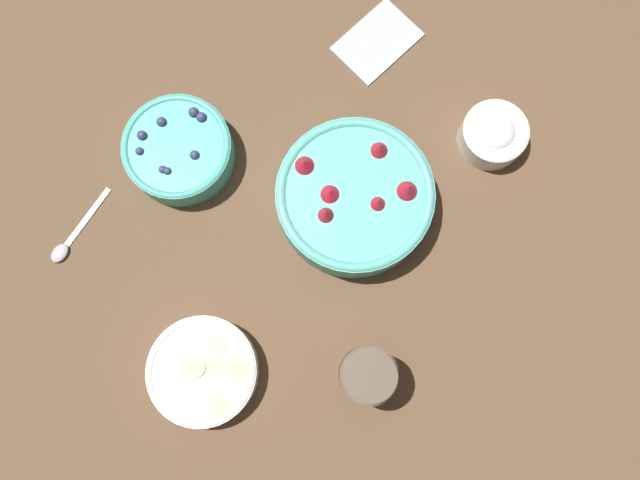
{
  "coord_description": "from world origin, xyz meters",
  "views": [
    {
      "loc": [
        -0.12,
        -0.16,
        0.94
      ],
      "look_at": [
        -0.04,
        -0.02,
        0.05
      ],
      "focal_mm": 35.0,
      "sensor_mm": 36.0,
      "label": 1
    }
  ],
  "objects_px": {
    "bowl_strawberries": "(354,197)",
    "bowl_cream": "(494,134)",
    "bowl_bananas": "(203,371)",
    "jar_chocolate": "(367,375)",
    "bowl_blueberries": "(179,150)"
  },
  "relations": [
    {
      "from": "bowl_strawberries",
      "to": "jar_chocolate",
      "type": "relative_size",
      "value": 2.15
    },
    {
      "from": "bowl_bananas",
      "to": "bowl_cream",
      "type": "relative_size",
      "value": 1.55
    },
    {
      "from": "bowl_blueberries",
      "to": "bowl_strawberries",
      "type": "bearing_deg",
      "value": -47.19
    },
    {
      "from": "bowl_strawberries",
      "to": "bowl_blueberries",
      "type": "height_order",
      "value": "bowl_strawberries"
    },
    {
      "from": "bowl_cream",
      "to": "jar_chocolate",
      "type": "height_order",
      "value": "jar_chocolate"
    },
    {
      "from": "bowl_strawberries",
      "to": "bowl_bananas",
      "type": "relative_size",
      "value": 1.48
    },
    {
      "from": "bowl_bananas",
      "to": "bowl_cream",
      "type": "xyz_separation_m",
      "value": [
        0.56,
        0.08,
        0.0
      ]
    },
    {
      "from": "bowl_strawberries",
      "to": "bowl_cream",
      "type": "height_order",
      "value": "bowl_strawberries"
    },
    {
      "from": "bowl_cream",
      "to": "bowl_bananas",
      "type": "bearing_deg",
      "value": -171.9
    },
    {
      "from": "jar_chocolate",
      "to": "bowl_cream",
      "type": "bearing_deg",
      "value": 29.61
    },
    {
      "from": "bowl_strawberries",
      "to": "bowl_cream",
      "type": "relative_size",
      "value": 2.3
    },
    {
      "from": "bowl_cream",
      "to": "jar_chocolate",
      "type": "distance_m",
      "value": 0.41
    },
    {
      "from": "bowl_blueberries",
      "to": "bowl_bananas",
      "type": "bearing_deg",
      "value": -113.09
    },
    {
      "from": "bowl_bananas",
      "to": "jar_chocolate",
      "type": "relative_size",
      "value": 1.45
    },
    {
      "from": "bowl_cream",
      "to": "jar_chocolate",
      "type": "relative_size",
      "value": 0.93
    }
  ]
}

